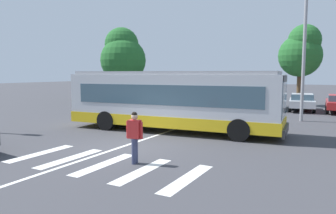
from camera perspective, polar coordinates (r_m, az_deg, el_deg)
The scene contains 13 objects.
ground_plane at distance 13.23m, azimuth -6.87°, elevation -6.98°, with size 160.00×160.00×0.00m, color #3D3D42.
city_transit_bus at distance 16.41m, azimuth 0.79°, elevation 1.20°, with size 11.18×3.43×3.06m.
pedestrian_crossing_street at distance 10.60m, azimuth -5.94°, elevation -4.88°, with size 0.57×0.32×1.72m.
parked_car_champagne at distance 30.13m, azimuth 1.95°, elevation 1.83°, with size 2.34×4.68×1.35m.
parked_car_blue at distance 29.40m, azimuth 6.91°, elevation 1.69°, with size 2.27×4.66×1.35m.
parked_car_white at distance 28.40m, azimuth 11.60°, elevation 1.46°, with size 2.11×4.61×1.35m.
parked_car_charcoal at distance 28.08m, azimuth 17.49°, elevation 1.25°, with size 2.29×4.67×1.35m.
parked_car_silver at distance 27.52m, azimuth 22.63°, elevation 0.97°, with size 2.33×4.68×1.35m.
twin_arm_street_lamp at distance 21.66m, azimuth 23.16°, elevation 14.17°, with size 5.27×0.32×10.17m.
background_tree_left at distance 35.11m, azimuth -8.01°, elevation 9.00°, with size 4.82×4.82×7.83m.
background_tree_right at distance 31.56m, azimuth 22.53°, elevation 9.08°, with size 3.79×3.79×7.27m.
crosswalk_painted_stripes at distance 10.89m, azimuth -11.24°, elevation -9.89°, with size 6.46×2.88×0.01m.
lane_center_line at distance 14.99m, azimuth -3.19°, elevation -5.39°, with size 0.16×24.00×0.01m, color silver.
Camera 1 is at (7.50, -10.49, 2.97)m, focal length 34.44 mm.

